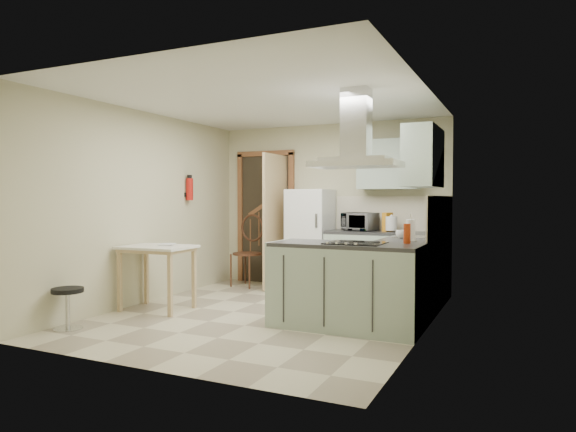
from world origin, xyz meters
The scene contains 28 objects.
floor centered at (0.00, 0.00, 0.00)m, with size 4.20×4.20×0.00m, color #C0B795.
ceiling centered at (0.00, 0.00, 2.50)m, with size 4.20×4.20×0.00m, color silver.
back_wall centered at (0.00, 2.10, 1.25)m, with size 3.60×3.60×0.00m, color #BDB792.
left_wall centered at (-1.80, 0.00, 1.25)m, with size 4.20×4.20×0.00m, color #BDB792.
right_wall centered at (1.80, 0.00, 1.25)m, with size 4.20×4.20×0.00m, color #BDB792.
doorway centered at (-1.10, 2.07, 1.05)m, with size 1.10×0.12×2.10m, color brown.
fridge centered at (-0.20, 1.80, 0.75)m, with size 0.60×0.60×1.50m, color white.
counter_back centered at (0.66, 1.80, 0.45)m, with size 1.08×0.60×0.90m, color #9EB2A0.
counter_right centered at (1.50, 1.12, 0.45)m, with size 0.60×1.95×0.90m, color #9EB2A0.
splashback centered at (0.96, 2.09, 1.15)m, with size 1.68×0.02×0.50m, color beige.
wall_cabinet_back centered at (0.95, 1.93, 1.85)m, with size 0.85×0.35×0.70m, color #9EB2A0.
wall_cabinet_right centered at (1.62, 0.85, 1.85)m, with size 0.35×0.90×0.70m, color #9EB2A0.
peninsula centered at (1.02, -0.18, 0.45)m, with size 1.55×0.65×0.90m, color #9EB2A0.
hob centered at (1.12, -0.18, 0.91)m, with size 0.58×0.50×0.01m, color black.
extractor_hood centered at (1.12, -0.18, 1.72)m, with size 0.90×0.55×0.10m, color silver.
sink centered at (1.50, 0.95, 0.91)m, with size 0.45×0.40×0.01m, color silver.
fire_extinguisher centered at (-1.74, 0.90, 1.50)m, with size 0.10×0.10×0.32m, color #B2140F.
drop_leaf_table centered at (-1.36, -0.30, 0.39)m, with size 0.84×0.63×0.79m, color tan.
bentwood_chair centered at (-1.19, 1.63, 0.51)m, with size 0.45×0.45×1.01m, color #51231B.
stool centered at (-1.61, -1.44, 0.22)m, with size 0.32×0.32×0.44m, color black.
microwave centered at (0.54, 1.87, 1.03)m, with size 0.47×0.32×0.26m, color black.
kettle centered at (1.02, 1.80, 1.02)m, with size 0.16×0.16×0.24m, color silver.
cereal_box centered at (0.95, 1.88, 1.03)m, with size 0.07×0.18×0.27m, color #C47917.
soap_bottle centered at (1.66, 1.31, 0.99)m, with size 0.08×0.09×0.19m, color #B8B7C4.
paper_towel centered at (1.59, 0.30, 1.02)m, with size 0.10×0.10×0.25m, color white.
cup centered at (1.41, 0.67, 0.95)m, with size 0.13×0.13×0.10m, color silver.
red_bottle centered at (1.61, 0.03, 1.00)m, with size 0.07×0.07×0.21m, color red.
book centered at (-1.38, -0.22, 0.84)m, with size 0.17×0.24×0.11m, color brown.
Camera 1 is at (2.73, -5.29, 1.37)m, focal length 32.00 mm.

